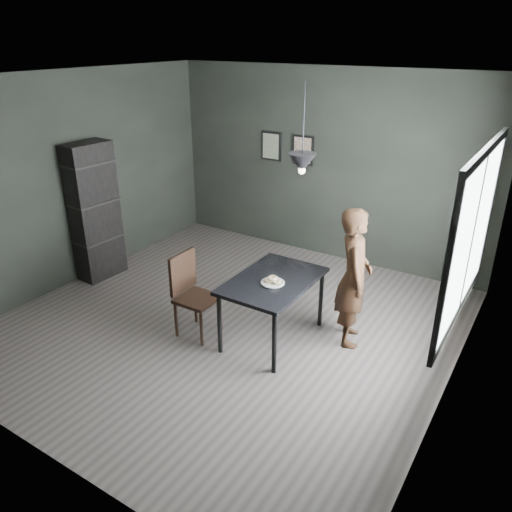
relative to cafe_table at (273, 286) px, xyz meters
The scene contains 13 objects.
ground 0.90m from the cafe_table, behind, with size 5.00×5.00×0.00m, color #3B3533.
back_wall 2.67m from the cafe_table, 103.50° to the left, with size 5.00×0.10×2.80m, color black.
ceiling 2.21m from the cafe_table, behind, with size 5.00×5.00×0.02m.
window_assembly 2.10m from the cafe_table, ahead, with size 0.04×1.96×1.56m.
cafe_table is the anchor object (origin of this frame).
white_plate 0.14m from the cafe_table, 61.02° to the right, with size 0.23×0.23×0.01m, color silver.
donut_pile 0.16m from the cafe_table, 61.02° to the right, with size 0.19×0.15×0.08m.
woman 0.88m from the cafe_table, 30.52° to the left, with size 0.58×0.38×1.58m, color black.
wood_chair 0.94m from the cafe_table, 156.32° to the right, with size 0.43×0.43×0.98m.
shelf_unit 2.94m from the cafe_table, behind, with size 0.36×0.63×1.90m, color black.
pendant_lamp 1.41m from the cafe_table, 21.80° to the left, with size 0.28×0.28×0.86m.
framed_print_left 3.03m from the cafe_table, 121.30° to the left, with size 0.34×0.04×0.44m.
framed_print_right 2.80m from the cafe_table, 111.06° to the left, with size 0.34×0.04×0.44m.
Camera 1 is at (3.03, -4.19, 3.20)m, focal length 35.00 mm.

